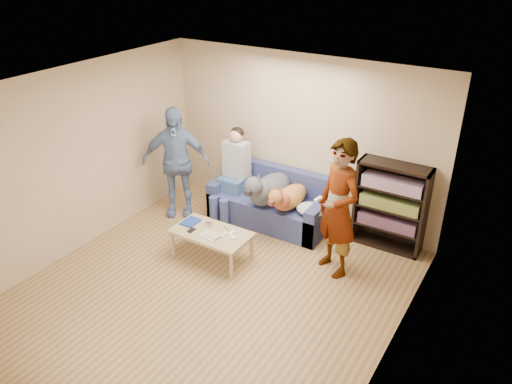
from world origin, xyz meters
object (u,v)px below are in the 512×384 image
Objects in this scene: person_standing_right at (338,209)px; dog_tan at (288,198)px; person_standing_left at (176,162)px; coffee_table at (211,235)px; bookshelf at (391,204)px; sofa at (272,204)px; dog_gray at (267,189)px; notebook_blue at (191,222)px; person_seated at (233,170)px; camera_silver at (209,224)px.

dog_tan is (-1.00, 0.50, -0.33)m from person_standing_right.
person_standing_left is 1.64× the size of coffee_table.
bookshelf is at bearing -18.15° from person_standing_left.
dog_gray is (0.04, -0.23, 0.38)m from sofa.
dog_gray is 0.36m from dog_tan.
sofa is at bearing 66.04° from notebook_blue.
person_standing_right reaches higher than dog_tan.
person_standing_right reaches higher than dog_gray.
person_seated is at bearing -167.16° from person_standing_right.
bookshelf reaches higher than coffee_table.
person_standing_right is at bearing 16.81° from camera_silver.
dog_gray reaches higher than notebook_blue.
person_standing_left is at bearing -168.73° from dog_tan.
sofa reaches higher than camera_silver.
person_standing_right is at bearing 16.42° from notebook_blue.
camera_silver is 2.59m from bookshelf.
person_standing_left is at bearing 147.93° from coffee_table.
dog_tan is 0.88× the size of bookshelf.
notebook_blue is at bearing -132.07° from dog_tan.
bookshelf reaches higher than sofa.
sofa is (1.42, 0.59, -0.62)m from person_standing_left.
dog_gray is 0.98× the size of bookshelf.
dog_tan is at bearing -0.36° from dog_gray.
dog_tan is at bearing -30.48° from sofa.
notebook_blue is 0.14× the size of sofa.
dog_tan reaches higher than coffee_table.
camera_silver is (-1.70, -0.51, -0.50)m from person_standing_right.
person_standing_right is 1.28× the size of person_seated.
coffee_table is at bearing -69.62° from person_seated.
bookshelf is (2.11, 1.48, 0.23)m from camera_silver.
dog_gray is at bearing 71.21° from camera_silver.
camera_silver is 0.10× the size of dog_tan.
bookshelf is (3.22, 0.83, -0.23)m from person_standing_left.
bookshelf is at bearing 96.71° from person_standing_right.
notebook_blue is 0.24× the size of coffee_table.
person_standing_right is at bearing 21.85° from coffee_table.
dog_gray is at bearing 78.74° from coffee_table.
coffee_table is at bearing -101.26° from dog_gray.
dog_gray is 1.82m from bookshelf.
coffee_table is at bearing -64.63° from person_standing_left.
person_standing_left is (-2.82, 0.14, -0.04)m from person_standing_right.
camera_silver is 0.07× the size of person_seated.
camera_silver is at bearing -133.70° from person_standing_right.
notebook_blue is at bearing -73.46° from person_standing_left.
person_standing_left is 1.66m from sofa.
person_standing_left is at bearing -166.01° from dog_gray.
coffee_table is 0.85× the size of bookshelf.
dog_tan is at bearing 62.92° from coffee_table.
person_standing_left is at bearing -165.58° from bookshelf.
person_seated is at bearing -168.95° from sofa.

